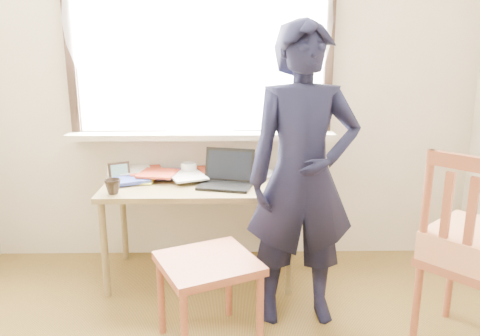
{
  "coord_description": "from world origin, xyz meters",
  "views": [
    {
      "loc": [
        0.01,
        -1.32,
        1.54
      ],
      "look_at": [
        0.05,
        0.95,
        0.94
      ],
      "focal_mm": 35.0,
      "sensor_mm": 36.0,
      "label": 1
    }
  ],
  "objects_px": {
    "mug_dark": "(113,187)",
    "work_chair": "(208,273)",
    "mug_white": "(189,169)",
    "person": "(303,178)",
    "laptop": "(227,177)",
    "desk": "(199,193)"
  },
  "relations": [
    {
      "from": "mug_white",
      "to": "person",
      "type": "bearing_deg",
      "value": -45.52
    },
    {
      "from": "mug_dark",
      "to": "work_chair",
      "type": "distance_m",
      "value": 0.86
    },
    {
      "from": "desk",
      "to": "laptop",
      "type": "bearing_deg",
      "value": -10.14
    },
    {
      "from": "mug_white",
      "to": "mug_dark",
      "type": "bearing_deg",
      "value": -135.79
    },
    {
      "from": "mug_white",
      "to": "person",
      "type": "xyz_separation_m",
      "value": [
        0.69,
        -0.7,
        0.13
      ]
    },
    {
      "from": "mug_dark",
      "to": "work_chair",
      "type": "xyz_separation_m",
      "value": [
        0.6,
        -0.54,
        -0.3
      ]
    },
    {
      "from": "mug_dark",
      "to": "work_chair",
      "type": "height_order",
      "value": "mug_dark"
    },
    {
      "from": "mug_white",
      "to": "work_chair",
      "type": "distance_m",
      "value": 1.02
    },
    {
      "from": "laptop",
      "to": "work_chair",
      "type": "height_order",
      "value": "laptop"
    },
    {
      "from": "work_chair",
      "to": "person",
      "type": "distance_m",
      "value": 0.72
    },
    {
      "from": "mug_white",
      "to": "work_chair",
      "type": "xyz_separation_m",
      "value": [
        0.18,
        -0.96,
        -0.3
      ]
    },
    {
      "from": "desk",
      "to": "laptop",
      "type": "relative_size",
      "value": 3.21
    },
    {
      "from": "laptop",
      "to": "work_chair",
      "type": "xyz_separation_m",
      "value": [
        -0.09,
        -0.72,
        -0.31
      ]
    },
    {
      "from": "desk",
      "to": "laptop",
      "type": "distance_m",
      "value": 0.23
    },
    {
      "from": "laptop",
      "to": "person",
      "type": "distance_m",
      "value": 0.63
    },
    {
      "from": "desk",
      "to": "mug_white",
      "type": "xyz_separation_m",
      "value": [
        -0.08,
        0.2,
        0.11
      ]
    },
    {
      "from": "laptop",
      "to": "person",
      "type": "bearing_deg",
      "value": -47.89
    },
    {
      "from": "laptop",
      "to": "person",
      "type": "xyz_separation_m",
      "value": [
        0.42,
        -0.46,
        0.12
      ]
    },
    {
      "from": "mug_dark",
      "to": "person",
      "type": "bearing_deg",
      "value": -14.36
    },
    {
      "from": "mug_dark",
      "to": "laptop",
      "type": "bearing_deg",
      "value": 14.25
    },
    {
      "from": "mug_white",
      "to": "person",
      "type": "distance_m",
      "value": 0.99
    },
    {
      "from": "mug_white",
      "to": "work_chair",
      "type": "bearing_deg",
      "value": -79.56
    }
  ]
}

